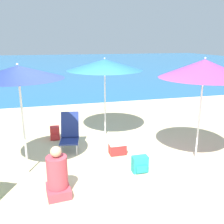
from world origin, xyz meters
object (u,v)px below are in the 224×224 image
(beach_umbrella_purple, at_px, (204,69))
(person_seated_far, at_px, (57,176))
(beach_umbrella_blue, at_px, (105,65))
(backpack_teal, at_px, (140,164))
(backpack_red, at_px, (55,133))
(cooler_box, at_px, (117,148))
(beach_umbrella_navy, at_px, (18,72))
(beach_chair_navy, at_px, (70,132))

(beach_umbrella_purple, xyz_separation_m, person_seated_far, (-3.04, -0.62, -1.63))
(beach_umbrella_purple, relative_size, beach_umbrella_blue, 1.05)
(person_seated_far, relative_size, backpack_teal, 2.66)
(beach_umbrella_purple, distance_m, beach_umbrella_blue, 2.55)
(backpack_red, relative_size, cooler_box, 0.90)
(beach_umbrella_blue, relative_size, person_seated_far, 2.37)
(beach_umbrella_blue, distance_m, backpack_teal, 2.84)
(beach_umbrella_navy, height_order, backpack_teal, beach_umbrella_navy)
(person_seated_far, height_order, backpack_red, person_seated_far)
(beach_umbrella_blue, bearing_deg, cooler_box, -90.65)
(beach_umbrella_navy, xyz_separation_m, person_seated_far, (0.55, -0.91, -1.64))
(beach_umbrella_navy, distance_m, beach_chair_navy, 2.03)
(beach_umbrella_blue, bearing_deg, backpack_teal, -84.97)
(beach_chair_navy, bearing_deg, backpack_teal, -38.51)
(backpack_teal, bearing_deg, beach_chair_navy, 130.45)
(beach_chair_navy, relative_size, backpack_red, 2.59)
(beach_umbrella_navy, relative_size, cooler_box, 5.62)
(backpack_teal, bearing_deg, beach_umbrella_navy, 166.16)
(beach_umbrella_purple, relative_size, person_seated_far, 2.49)
(beach_umbrella_blue, height_order, beach_chair_navy, beach_umbrella_blue)
(beach_umbrella_blue, xyz_separation_m, backpack_red, (-1.38, 0.01, -1.77))
(backpack_teal, bearing_deg, beach_umbrella_purple, 9.61)
(backpack_teal, height_order, cooler_box, backpack_teal)
(beach_umbrella_navy, xyz_separation_m, cooler_box, (1.96, 0.38, -1.84))
(backpack_teal, bearing_deg, beach_umbrella_blue, 95.03)
(beach_umbrella_navy, distance_m, person_seated_far, 1.95)
(person_seated_far, distance_m, backpack_red, 2.61)
(cooler_box, bearing_deg, backpack_teal, -77.06)
(person_seated_far, bearing_deg, cooler_box, 37.16)
(beach_umbrella_purple, relative_size, beach_chair_navy, 2.49)
(beach_umbrella_blue, height_order, beach_umbrella_navy, beach_umbrella_navy)
(beach_umbrella_purple, bearing_deg, beach_chair_navy, 155.42)
(person_seated_far, distance_m, backpack_teal, 1.68)
(backpack_red, height_order, cooler_box, backpack_red)
(beach_umbrella_purple, xyz_separation_m, beach_umbrella_blue, (-1.61, 1.97, -0.06))
(beach_umbrella_blue, distance_m, beach_umbrella_navy, 2.59)
(beach_umbrella_blue, distance_m, cooler_box, 2.21)
(backpack_red, bearing_deg, beach_umbrella_purple, -33.54)
(beach_umbrella_navy, bearing_deg, beach_umbrella_purple, -4.70)
(beach_chair_navy, height_order, backpack_red, beach_chair_navy)
(beach_umbrella_navy, bearing_deg, beach_chair_navy, 44.71)
(beach_umbrella_navy, relative_size, backpack_red, 6.26)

